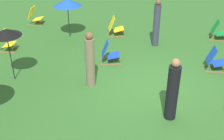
% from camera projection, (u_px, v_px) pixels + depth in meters
% --- Properties ---
extents(ground_plane, '(40.00, 40.00, 0.00)m').
position_uv_depth(ground_plane, '(149.00, 87.00, 9.43)').
color(ground_plane, '#2D6026').
extents(deckchair_2, '(0.49, 0.77, 0.83)m').
position_uv_depth(deckchair_2, '(218.00, 31.00, 12.46)').
color(deckchair_2, olive).
rests_on(deckchair_2, ground).
extents(deckchair_4, '(0.67, 0.86, 0.83)m').
position_uv_depth(deckchair_4, '(115.00, 27.00, 12.82)').
color(deckchair_4, olive).
rests_on(deckchair_4, ground).
extents(deckchair_6, '(0.64, 0.85, 0.83)m').
position_uv_depth(deckchair_6, '(109.00, 53.00, 10.69)').
color(deckchair_6, olive).
rests_on(deckchair_6, ground).
extents(deckchair_7, '(0.56, 0.81, 0.83)m').
position_uv_depth(deckchair_7, '(215.00, 60.00, 10.22)').
color(deckchair_7, olive).
rests_on(deckchair_7, ground).
extents(deckchair_8, '(0.52, 0.78, 0.83)m').
position_uv_depth(deckchair_8, '(5.00, 42.00, 11.53)').
color(deckchair_8, olive).
rests_on(deckchair_8, ground).
extents(deckchair_9, '(0.51, 0.78, 0.83)m').
position_uv_depth(deckchair_9, '(35.00, 17.00, 13.95)').
color(deckchair_9, olive).
rests_on(deckchair_9, ground).
extents(umbrella_1, '(1.15, 1.15, 1.65)m').
position_uv_depth(umbrella_1, '(67.00, 2.00, 12.12)').
color(umbrella_1, black).
rests_on(umbrella_1, ground).
extents(umbrella_2, '(0.93, 0.93, 1.77)m').
position_uv_depth(umbrella_2, '(6.00, 33.00, 9.03)').
color(umbrella_2, black).
rests_on(umbrella_2, ground).
extents(person_0, '(0.37, 0.37, 1.90)m').
position_uv_depth(person_0, '(157.00, 24.00, 11.66)').
color(person_0, '#333847').
rests_on(person_0, ground).
extents(person_1, '(0.38, 0.38, 1.80)m').
position_uv_depth(person_1, '(172.00, 91.00, 7.72)').
color(person_1, black).
rests_on(person_1, ground).
extents(person_2, '(0.41, 0.41, 1.81)m').
position_uv_depth(person_2, '(90.00, 61.00, 9.13)').
color(person_2, '#72664C').
rests_on(person_2, ground).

